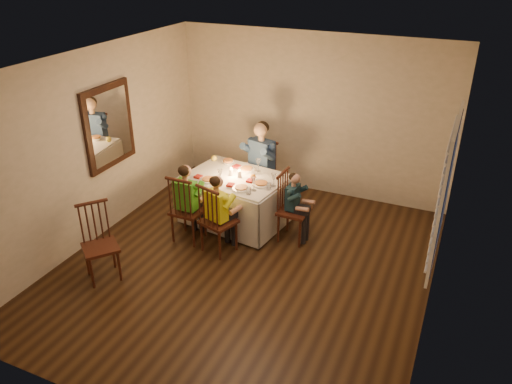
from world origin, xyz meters
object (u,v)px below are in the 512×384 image
at_px(chair_extra, 105,277).
at_px(child_green, 190,238).
at_px(chair_near_left, 190,238).
at_px(chair_end, 293,238).
at_px(child_yellow, 220,250).
at_px(chair_near_right, 220,250).
at_px(adult, 260,201).
at_px(child_teal, 293,238).
at_px(dining_table, 236,190).
at_px(serving_bowl, 228,162).
at_px(chair_adult, 260,201).

relative_size(chair_extra, child_green, 0.87).
xyz_separation_m(chair_near_left, chair_extra, (-0.51, -1.22, 0.00)).
distance_m(chair_extra, child_green, 1.32).
xyz_separation_m(chair_end, child_yellow, (-0.82, -0.69, 0.00)).
xyz_separation_m(chair_near_right, adult, (-0.06, 1.54, 0.00)).
height_order(adult, child_teal, adult).
relative_size(dining_table, child_green, 1.36).
relative_size(adult, child_green, 1.17).
relative_size(adult, serving_bowl, 7.04).
xyz_separation_m(chair_near_left, serving_bowl, (0.09, 1.07, 0.77)).
bearing_deg(child_teal, adult, 47.72).
xyz_separation_m(adult, child_yellow, (0.06, -1.54, 0.00)).
bearing_deg(chair_near_right, child_teal, -123.25).
bearing_deg(chair_adult, chair_near_right, -72.35).
bearing_deg(chair_end, adult, 47.72).
distance_m(chair_extra, serving_bowl, 2.49).
relative_size(chair_adult, chair_near_left, 1.00).
relative_size(chair_adult, child_green, 0.89).
bearing_deg(chair_near_left, chair_near_right, 171.16).
bearing_deg(child_teal, serving_bowl, 71.17).
relative_size(chair_adult, chair_near_right, 1.00).
distance_m(chair_near_left, chair_near_right, 0.53).
bearing_deg(chair_adult, child_yellow, -72.35).
bearing_deg(dining_table, serving_bowl, 138.02).
relative_size(dining_table, chair_end, 1.54).
relative_size(chair_end, child_green, 0.89).
xyz_separation_m(chair_extra, child_yellow, (1.03, 1.13, 0.00)).
xyz_separation_m(child_teal, serving_bowl, (-1.26, 0.48, 0.77)).
bearing_deg(dining_table, chair_extra, -106.98).
bearing_deg(chair_extra, chair_adult, 18.73).
distance_m(chair_near_right, child_yellow, 0.00).
bearing_deg(chair_near_right, chair_end, -123.25).
bearing_deg(serving_bowl, child_green, -94.55).
bearing_deg(child_yellow, adult, -70.82).
height_order(dining_table, chair_near_left, dining_table).
bearing_deg(child_green, chair_near_left, -0.00).
bearing_deg(child_yellow, chair_near_right, -163.21).
bearing_deg(dining_table, child_yellow, -72.57).
bearing_deg(serving_bowl, child_teal, -20.79).
xyz_separation_m(dining_table, child_teal, (0.95, -0.12, -0.53)).
xyz_separation_m(chair_extra, serving_bowl, (0.59, 2.29, 0.77)).
distance_m(adult, child_teal, 1.23).
relative_size(chair_end, child_teal, 1.00).
xyz_separation_m(chair_adult, adult, (0.00, 0.00, 0.00)).
bearing_deg(chair_end, chair_near_right, 131.92).
xyz_separation_m(chair_near_left, chair_near_right, (0.52, -0.09, 0.00)).
xyz_separation_m(chair_extra, child_teal, (1.85, 1.82, 0.00)).
distance_m(dining_table, chair_near_right, 0.97).
relative_size(dining_table, child_teal, 1.53).
height_order(chair_near_right, serving_bowl, serving_bowl).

